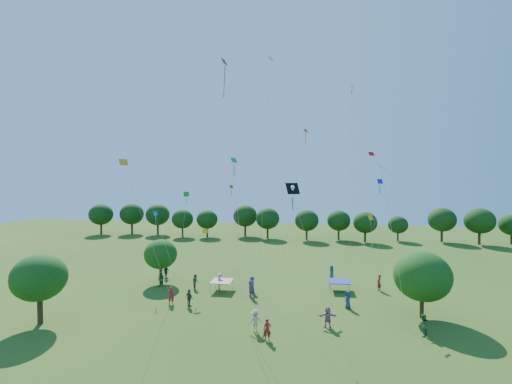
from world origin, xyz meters
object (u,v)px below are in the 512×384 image
Objects in this scene: near_tree_north at (161,254)px; near_tree_east at (422,276)px; tent_blue at (339,281)px; pirate_kite at (293,191)px; tent_red_stripe at (222,281)px; red_high_kite at (227,103)px; near_tree_west at (39,278)px.

near_tree_east is (26.86, -6.39, 0.33)m from near_tree_north.
pirate_kite is at bearing -119.90° from tent_blue.
tent_red_stripe is (7.81, -1.83, -2.30)m from near_tree_north.
tent_red_stripe is at bearing 166.54° from near_tree_east.
tent_blue is at bearing 23.89° from red_high_kite.
pirate_kite is at bearing -38.47° from tent_red_stripe.
pirate_kite reaches higher than tent_blue.
pirate_kite is at bearing -25.61° from red_high_kite.
pirate_kite is (-11.11, -1.75, 7.45)m from near_tree_east.
near_tree_north is at bearing 166.62° from near_tree_east.
tent_red_stripe is 18.79m from red_high_kite.
pirate_kite reaches higher than near_tree_north.
tent_red_stripe is at bearing 39.42° from near_tree_west.
near_tree_north is at bearing 166.81° from tent_red_stripe.
near_tree_west is at bearing -112.23° from near_tree_north.
pirate_kite is at bearing -27.32° from near_tree_north.
pirate_kite reaches higher than tent_red_stripe.
near_tree_north is 0.22× the size of red_high_kite.
tent_red_stripe is at bearing -13.19° from near_tree_north.
near_tree_east is at bearing -44.74° from tent_blue.
near_tree_north reaches higher than tent_red_stripe.
near_tree_west is 22.46m from pirate_kite.
red_high_kite reaches higher than pirate_kite.
near_tree_west is 0.26× the size of red_high_kite.
near_tree_east reaches higher than tent_blue.
near_tree_north is 2.30× the size of tent_red_stripe.
tent_red_stripe is 1.00× the size of tent_blue.
near_tree_north is at bearing 179.97° from tent_blue.
near_tree_west is at bearing -168.35° from pirate_kite.
pirate_kite is 0.46× the size of red_high_kite.
near_tree_north is 19.36m from pirate_kite.
red_high_kite reaches higher than near_tree_north.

